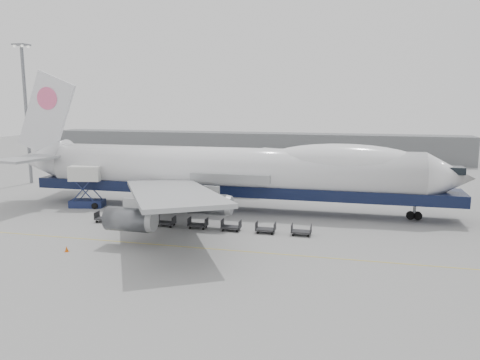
# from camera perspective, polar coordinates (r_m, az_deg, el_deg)

# --- Properties ---
(ground) EXTENTS (260.00, 260.00, 0.00)m
(ground) POSITION_cam_1_polar(r_m,az_deg,el_deg) (55.99, -4.53, -6.30)
(ground) COLOR gray
(ground) RESTS_ON ground
(apron_line) EXTENTS (60.00, 0.15, 0.01)m
(apron_line) POSITION_cam_1_polar(r_m,az_deg,el_deg) (50.57, -6.69, -8.09)
(apron_line) COLOR gold
(apron_line) RESTS_ON ground
(hangar) EXTENTS (110.00, 8.00, 7.00)m
(hangar) POSITION_cam_1_polar(r_m,az_deg,el_deg) (124.61, 1.21, 4.19)
(hangar) COLOR slate
(hangar) RESTS_ON ground
(floodlight_mast) EXTENTS (2.40, 2.40, 25.43)m
(floodlight_mast) POSITION_cam_1_polar(r_m,az_deg,el_deg) (95.53, -24.65, 8.13)
(floodlight_mast) COLOR slate
(floodlight_mast) RESTS_ON ground
(airliner) EXTENTS (67.00, 55.30, 19.98)m
(airliner) POSITION_cam_1_polar(r_m,az_deg,el_deg) (65.89, -0.78, 1.15)
(airliner) COLOR white
(airliner) RESTS_ON ground
(catering_truck) EXTENTS (5.19, 4.01, 6.06)m
(catering_truck) POSITION_cam_1_polar(r_m,az_deg,el_deg) (71.48, -18.21, -0.44)
(catering_truck) COLOR #19234C
(catering_truck) RESTS_ON ground
(traffic_cone) EXTENTS (0.41, 0.41, 0.60)m
(traffic_cone) POSITION_cam_1_polar(r_m,az_deg,el_deg) (51.79, -20.39, -7.89)
(traffic_cone) COLOR #D5540B
(traffic_cone) RESTS_ON ground
(dolly_0) EXTENTS (2.30, 1.35, 1.30)m
(dolly_0) POSITION_cam_1_polar(r_m,az_deg,el_deg) (62.41, -16.17, -4.48)
(dolly_0) COLOR #2D2D30
(dolly_0) RESTS_ON ground
(dolly_1) EXTENTS (2.30, 1.35, 1.30)m
(dolly_1) POSITION_cam_1_polar(r_m,az_deg,el_deg) (60.46, -12.71, -4.79)
(dolly_1) COLOR #2D2D30
(dolly_1) RESTS_ON ground
(dolly_2) EXTENTS (2.30, 1.35, 1.30)m
(dolly_2) POSITION_cam_1_polar(r_m,az_deg,el_deg) (58.74, -9.04, -5.09)
(dolly_2) COLOR #2D2D30
(dolly_2) RESTS_ON ground
(dolly_3) EXTENTS (2.30, 1.35, 1.30)m
(dolly_3) POSITION_cam_1_polar(r_m,az_deg,el_deg) (57.28, -5.16, -5.39)
(dolly_3) COLOR #2D2D30
(dolly_3) RESTS_ON ground
(dolly_4) EXTENTS (2.30, 1.35, 1.30)m
(dolly_4) POSITION_cam_1_polar(r_m,az_deg,el_deg) (56.10, -1.09, -5.68)
(dolly_4) COLOR #2D2D30
(dolly_4) RESTS_ON ground
(dolly_5) EXTENTS (2.30, 1.35, 1.30)m
(dolly_5) POSITION_cam_1_polar(r_m,az_deg,el_deg) (55.20, 3.14, -5.94)
(dolly_5) COLOR #2D2D30
(dolly_5) RESTS_ON ground
(dolly_6) EXTENTS (2.30, 1.35, 1.30)m
(dolly_6) POSITION_cam_1_polar(r_m,az_deg,el_deg) (54.62, 7.48, -6.18)
(dolly_6) COLOR #2D2D30
(dolly_6) RESTS_ON ground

